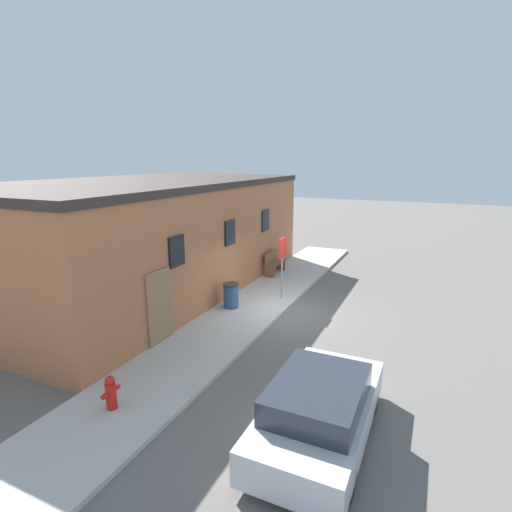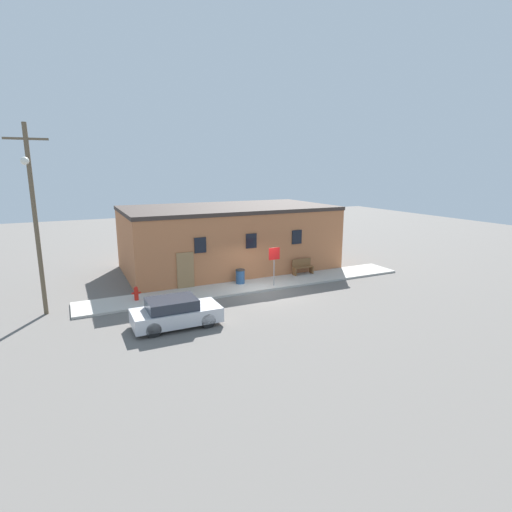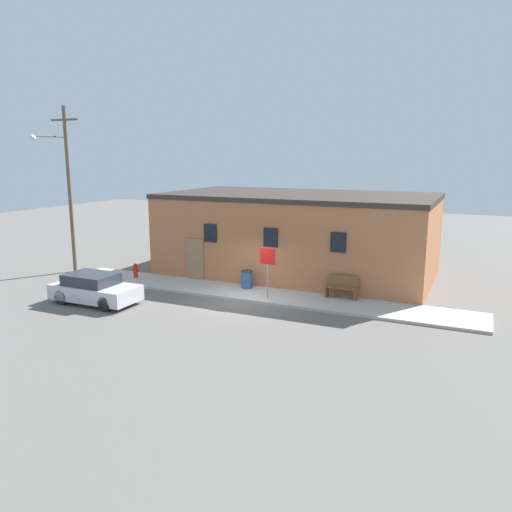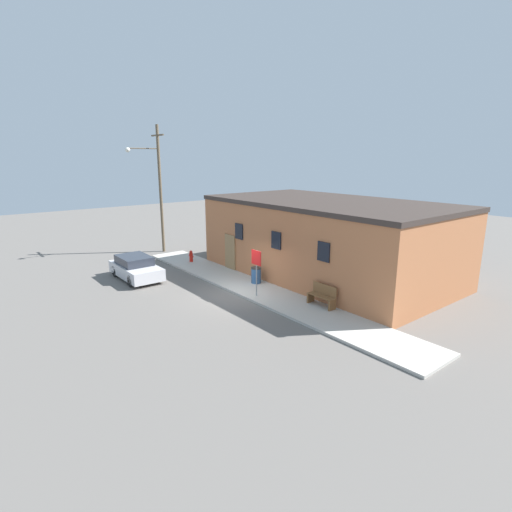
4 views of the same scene
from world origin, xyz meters
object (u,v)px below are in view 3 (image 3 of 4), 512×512
at_px(fire_hydrant, 136,270).
at_px(stop_sign, 268,263).
at_px(trash_bin, 247,279).
at_px(parked_car, 95,289).
at_px(bench, 342,288).
at_px(utility_pole, 66,183).

xyz_separation_m(fire_hydrant, stop_sign, (7.76, -0.77, 1.24)).
bearing_deg(trash_bin, fire_hydrant, -175.40).
relative_size(fire_hydrant, trash_bin, 0.85).
bearing_deg(parked_car, trash_bin, 41.97).
relative_size(trash_bin, parked_car, 0.22).
bearing_deg(fire_hydrant, bench, 3.93).
relative_size(bench, utility_pole, 0.16).
bearing_deg(bench, trash_bin, -176.97).
bearing_deg(bench, fire_hydrant, -176.07).
height_order(stop_sign, parked_car, stop_sign).
relative_size(fire_hydrant, parked_car, 0.19).
distance_m(utility_pole, parked_car, 7.86).
distance_m(bench, utility_pole, 15.52).
bearing_deg(stop_sign, utility_pole, 176.71).
xyz_separation_m(bench, parked_car, (-9.65, -4.85, 0.04)).
xyz_separation_m(stop_sign, utility_pole, (-11.99, 0.69, 3.15)).
distance_m(trash_bin, parked_car, 6.89).
relative_size(stop_sign, utility_pole, 0.26).
relative_size(fire_hydrant, stop_sign, 0.32).
distance_m(bench, parked_car, 10.80).
relative_size(utility_pole, parked_car, 2.31).
distance_m(stop_sign, parked_car, 7.60).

